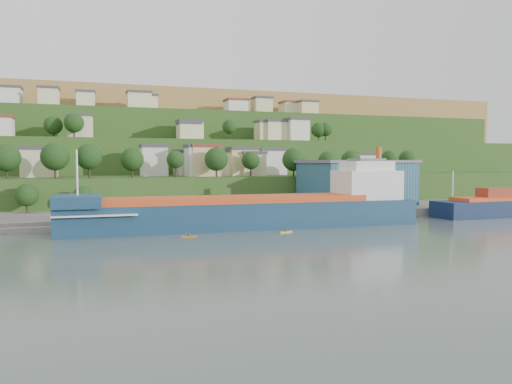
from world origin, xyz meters
name	(u,v)px	position (x,y,z in m)	size (l,w,h in m)	color
ground	(267,232)	(0.00, 0.00, 0.00)	(500.00, 500.00, 0.00)	#465552
quay	(301,215)	(20.00, 28.00, 0.00)	(220.00, 26.00, 4.00)	slate
hillside	(156,189)	(0.00, 168.67, 0.09)	(360.00, 211.47, 96.00)	#284719
cargo_ship_near	(257,212)	(0.59, 8.28, 3.20)	(78.30, 14.91, 20.03)	#14324B
warehouse	(357,182)	(38.95, 31.00, 8.43)	(32.88, 22.25, 12.80)	#1B4053
dinghy	(36,222)	(-45.10, 19.27, 1.59)	(3.92, 1.47, 0.78)	silver
kayak_orange	(189,236)	(-16.40, -1.31, 0.22)	(2.93, 1.51, 0.73)	orange
kayak_yellow	(286,231)	(3.29, -1.99, 0.23)	(3.17, 1.46, 0.79)	gold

